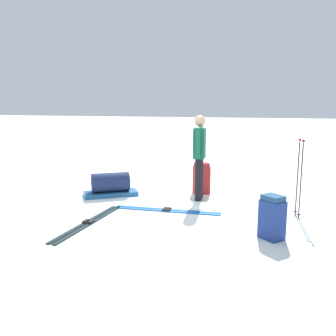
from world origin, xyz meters
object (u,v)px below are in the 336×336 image
Objects in this scene: ski_poles_planted_near at (299,174)px; gear_sled at (111,185)px; ski_pair_far at (167,210)px; ski_pair_near at (89,223)px; skier_standing at (199,153)px; backpack_bright at (201,179)px; backpack_large_dark at (272,218)px.

gear_sled is (0.52, 3.70, -0.52)m from ski_poles_planted_near.
ski_pair_near is at bearing 133.38° from ski_pair_far.
skier_standing is at bearing -37.40° from ski_pair_near.
skier_standing reaches higher than gear_sled.
backpack_bright reaches higher than ski_pair_far.
skier_standing is 2.43m from backpack_large_dark.
skier_standing is 2.00m from gear_sled.
ski_poles_planted_near is at bearing -110.52° from skier_standing.
ski_poles_planted_near is (1.20, -0.45, 0.43)m from backpack_large_dark.
ski_pair_near is 1.00× the size of ski_pair_far.
backpack_bright reaches higher than ski_pair_near.
skier_standing reaches higher than backpack_bright.
gear_sled is at bearing 11.96° from ski_pair_near.
ski_pair_far is 2.92× the size of backpack_bright.
backpack_large_dark reaches higher than ski_pair_near.
ski_poles_planted_near is (-1.19, -1.87, 0.42)m from backpack_bright.
backpack_bright is (2.44, -1.45, 0.32)m from ski_pair_near.
backpack_bright is 1.95m from gear_sled.
ski_poles_planted_near is at bearing -20.50° from backpack_large_dark.
ski_poles_planted_near reaches higher than backpack_large_dark.
backpack_large_dark reaches higher than ski_pair_far.
ski_pair_far is 2.39m from ski_poles_planted_near.
backpack_bright is 0.57× the size of gear_sled.
backpack_bright is at bearing 3.74° from skier_standing.
backpack_bright is (2.38, 1.43, 0.01)m from backpack_large_dark.
ski_pair_far is at bearing -46.62° from ski_pair_near.
skier_standing is 1.39m from ski_pair_far.
skier_standing is at bearing 36.49° from backpack_large_dark.
backpack_bright is (1.43, -0.39, 0.32)m from ski_pair_far.
backpack_bright is (0.50, 0.03, -0.63)m from skier_standing.
backpack_large_dark is at bearing -117.57° from ski_pair_far.
ski_pair_near is 3.63m from ski_poles_planted_near.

